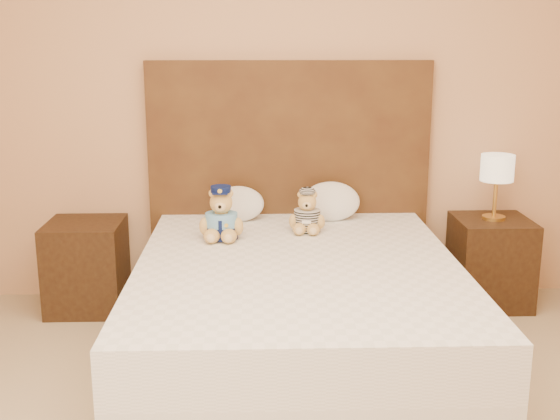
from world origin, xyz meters
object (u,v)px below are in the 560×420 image
object	(u,v)px
teddy_police	(221,213)
pillow_right	(331,199)
nightstand_right	(490,262)
teddy_prisoner	(307,211)
nightstand_left	(87,266)
bed	(298,313)
lamp	(497,171)
pillow_left	(238,202)

from	to	relation	value
teddy_police	pillow_right	bearing A→B (deg)	35.07
nightstand_right	teddy_prisoner	size ratio (longest dim) A/B	2.27
nightstand_left	pillow_right	size ratio (longest dim) A/B	1.56
nightstand_right	nightstand_left	bearing A→B (deg)	180.00
bed	pillow_right	world-z (taller)	pillow_right
lamp	teddy_prisoner	world-z (taller)	lamp
lamp	pillow_right	xyz separation A→B (m)	(-1.00, 0.03, -0.17)
bed	teddy_police	world-z (taller)	teddy_police
bed	nightstand_left	bearing A→B (deg)	147.38
pillow_left	pillow_right	distance (m)	0.57
nightstand_right	teddy_prisoner	distance (m)	1.26
lamp	teddy_prisoner	size ratio (longest dim) A/B	1.65
lamp	nightstand_right	bearing A→B (deg)	0.00
bed	pillow_left	size ratio (longest dim) A/B	6.32
bed	nightstand_right	size ratio (longest dim) A/B	3.64
teddy_prisoner	pillow_right	xyz separation A→B (m)	(0.17, 0.28, 0.00)
teddy_prisoner	pillow_left	distance (m)	0.49
teddy_prisoner	pillow_right	size ratio (longest dim) A/B	0.69
nightstand_right	teddy_prisoner	bearing A→B (deg)	-167.91
nightstand_right	teddy_police	distance (m)	1.74
nightstand_left	teddy_prisoner	size ratio (longest dim) A/B	2.27
nightstand_right	pillow_left	xyz separation A→B (m)	(-1.57, 0.03, 0.39)
nightstand_left	nightstand_right	bearing A→B (deg)	0.00
nightstand_left	lamp	world-z (taller)	lamp
pillow_right	lamp	bearing A→B (deg)	-1.72
nightstand_left	teddy_police	world-z (taller)	teddy_police
nightstand_right	pillow_right	xyz separation A→B (m)	(-1.00, 0.03, 0.40)
teddy_police	pillow_left	xyz separation A→B (m)	(0.08, 0.41, -0.04)
nightstand_right	lamp	xyz separation A→B (m)	(-0.00, 0.00, 0.57)
nightstand_right	lamp	bearing A→B (deg)	180.00
nightstand_left	pillow_right	xyz separation A→B (m)	(1.50, 0.03, 0.40)
teddy_prisoner	pillow_left	bearing A→B (deg)	152.26
teddy_prisoner	pillow_left	world-z (taller)	teddy_prisoner
nightstand_left	lamp	size ratio (longest dim) A/B	1.38
teddy_prisoner	lamp	bearing A→B (deg)	19.23
bed	pillow_left	bearing A→B (deg)	110.98
bed	nightstand_left	size ratio (longest dim) A/B	3.64
nightstand_left	bed	bearing A→B (deg)	-32.62
bed	nightstand_right	xyz separation A→B (m)	(1.25, 0.80, -0.00)
nightstand_left	pillow_left	bearing A→B (deg)	1.84
pillow_left	teddy_police	bearing A→B (deg)	-101.06
bed	lamp	size ratio (longest dim) A/B	5.00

